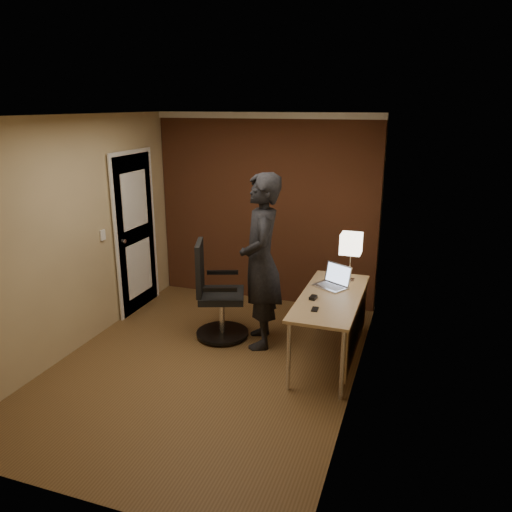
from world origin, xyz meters
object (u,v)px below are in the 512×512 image
(desk, at_px, (338,308))
(office_chair, at_px, (215,297))
(desk_lamp, at_px, (351,244))
(mouse, at_px, (313,298))
(laptop, at_px, (334,280))
(person, at_px, (261,262))
(phone, at_px, (315,309))

(desk, xyz_separation_m, office_chair, (-1.41, 0.13, -0.11))
(desk_lamp, relative_size, mouse, 5.35)
(desk_lamp, xyz_separation_m, laptop, (-0.13, -0.23, -0.35))
(desk_lamp, height_order, person, person)
(mouse, distance_m, office_chair, 1.25)
(desk, bearing_deg, phone, -110.12)
(phone, height_order, office_chair, office_chair)
(mouse, xyz_separation_m, office_chair, (-1.19, 0.28, -0.25))
(phone, bearing_deg, office_chair, 153.68)
(desk_lamp, height_order, office_chair, desk_lamp)
(mouse, bearing_deg, desk_lamp, 75.12)
(mouse, height_order, office_chair, office_chair)
(mouse, distance_m, phone, 0.27)
(desk_lamp, bearing_deg, laptop, -119.10)
(office_chair, height_order, person, person)
(laptop, bearing_deg, desk, -71.25)
(desk_lamp, distance_m, phone, 1.03)
(person, bearing_deg, phone, 32.48)
(desk, relative_size, desk_lamp, 2.80)
(mouse, bearing_deg, desk, 39.86)
(desk, height_order, mouse, mouse)
(mouse, height_order, person, person)
(phone, height_order, person, person)
(laptop, relative_size, phone, 3.61)
(desk, height_order, laptop, laptop)
(mouse, height_order, phone, mouse)
(laptop, height_order, office_chair, office_chair)
(mouse, bearing_deg, person, 160.99)
(desk, xyz_separation_m, person, (-0.88, 0.16, 0.36))
(desk_lamp, relative_size, phone, 4.65)
(office_chair, xyz_separation_m, person, (0.54, 0.02, 0.47))
(laptop, xyz_separation_m, phone, (-0.05, -0.69, -0.06))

